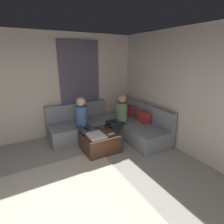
{
  "coord_description": "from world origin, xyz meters",
  "views": [
    {
      "loc": [
        1.83,
        -0.31,
        2.13
      ],
      "look_at": [
        -1.63,
        1.63,
        0.85
      ],
      "focal_mm": 28.26,
      "sensor_mm": 36.0,
      "label": 1
    }
  ],
  "objects_px": {
    "sectional_couch": "(112,126)",
    "person_on_couch_back": "(119,115)",
    "game_remote": "(111,134)",
    "person_on_couch_side": "(83,120)",
    "coffee_mug": "(102,127)",
    "ottoman": "(99,142)"
  },
  "relations": [
    {
      "from": "sectional_couch",
      "to": "ottoman",
      "type": "distance_m",
      "value": 0.84
    },
    {
      "from": "game_remote",
      "to": "person_on_couch_back",
      "type": "bearing_deg",
      "value": 133.88
    },
    {
      "from": "sectional_couch",
      "to": "game_remote",
      "type": "distance_m",
      "value": 0.85
    },
    {
      "from": "sectional_couch",
      "to": "person_on_couch_back",
      "type": "distance_m",
      "value": 0.46
    },
    {
      "from": "ottoman",
      "to": "person_on_couch_side",
      "type": "relative_size",
      "value": 0.63
    },
    {
      "from": "game_remote",
      "to": "person_on_couch_back",
      "type": "xyz_separation_m",
      "value": [
        -0.46,
        0.48,
        0.23
      ]
    },
    {
      "from": "game_remote",
      "to": "person_on_couch_side",
      "type": "relative_size",
      "value": 0.12
    },
    {
      "from": "coffee_mug",
      "to": "person_on_couch_side",
      "type": "distance_m",
      "value": 0.47
    },
    {
      "from": "game_remote",
      "to": "person_on_couch_back",
      "type": "distance_m",
      "value": 0.7
    },
    {
      "from": "ottoman",
      "to": "coffee_mug",
      "type": "relative_size",
      "value": 8.0
    },
    {
      "from": "sectional_couch",
      "to": "coffee_mug",
      "type": "relative_size",
      "value": 26.84
    },
    {
      "from": "person_on_couch_back",
      "to": "person_on_couch_side",
      "type": "relative_size",
      "value": 1.0
    },
    {
      "from": "sectional_couch",
      "to": "person_on_couch_back",
      "type": "bearing_deg",
      "value": 11.96
    },
    {
      "from": "coffee_mug",
      "to": "person_on_couch_back",
      "type": "bearing_deg",
      "value": 96.39
    },
    {
      "from": "sectional_couch",
      "to": "coffee_mug",
      "type": "xyz_separation_m",
      "value": [
        0.32,
        -0.46,
        0.19
      ]
    },
    {
      "from": "sectional_couch",
      "to": "coffee_mug",
      "type": "height_order",
      "value": "sectional_couch"
    },
    {
      "from": "person_on_couch_back",
      "to": "coffee_mug",
      "type": "bearing_deg",
      "value": 96.39
    },
    {
      "from": "coffee_mug",
      "to": "person_on_couch_back",
      "type": "height_order",
      "value": "person_on_couch_back"
    },
    {
      "from": "coffee_mug",
      "to": "sectional_couch",
      "type": "bearing_deg",
      "value": 124.56
    },
    {
      "from": "person_on_couch_back",
      "to": "person_on_couch_side",
      "type": "height_order",
      "value": "same"
    },
    {
      "from": "game_remote",
      "to": "coffee_mug",
      "type": "bearing_deg",
      "value": -174.29
    },
    {
      "from": "coffee_mug",
      "to": "person_on_couch_back",
      "type": "distance_m",
      "value": 0.55
    }
  ]
}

